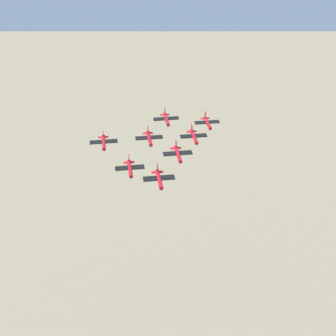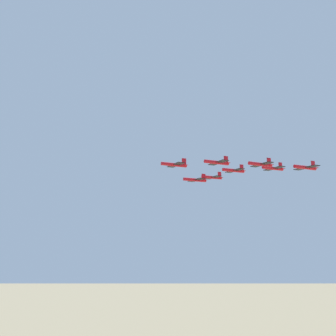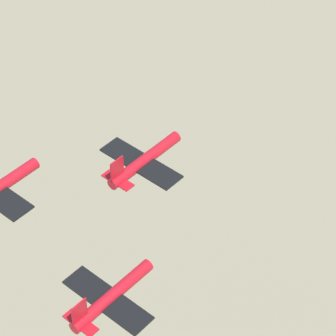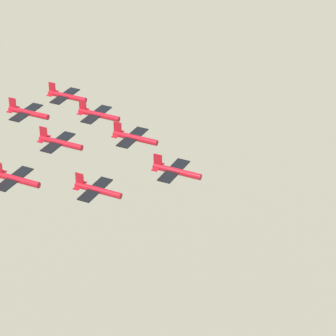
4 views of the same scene
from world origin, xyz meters
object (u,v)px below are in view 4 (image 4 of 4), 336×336
Objects in this scene: jet_5 at (15,179)px; jet_6 at (66,96)px; jet_3 at (97,114)px; jet_2 at (96,190)px; jet_1 at (134,137)px; jet_4 at (59,142)px; jet_0 at (175,171)px; jet_7 at (27,112)px.

jet_5 reaches higher than jet_6.
jet_2 is at bearing 29.54° from jet_3.
jet_1 is 1.00× the size of jet_3.
jet_3 is (9.17, -14.31, -1.06)m from jet_1.
jet_5 is (7.79, 15.37, -0.45)m from jet_4.
jet_7 is at bearing -101.09° from jet_0.
jet_5 is 1.00× the size of jet_7.
jet_0 is at bearing 59.53° from jet_6.
jet_4 is at bearing -59.53° from jet_1.
jet_4 is 17.01m from jet_7.
jet_2 is (16.96, 1.06, -3.88)m from jet_0.
jet_0 is 1.00× the size of jet_7.
jet_4 reaches higher than jet_0.
jet_0 is at bearing 78.91° from jet_7.
jet_0 is 44.78m from jet_7.
jet_6 is at bearing -120.47° from jet_3.
jet_1 reaches higher than jet_4.
jet_7 is (16.96, 1.06, 1.22)m from jet_3.
jet_5 is (24.75, 16.43, -0.98)m from jet_1.
jet_6 is (27.50, -42.93, -1.99)m from jet_0.
jet_3 is 1.00× the size of jet_7.
jet_3 is 17.24m from jet_4.
jet_0 is at bearing 90.00° from jet_4.
jet_1 reaches higher than jet_0.
jet_3 is (18.33, -28.62, -0.44)m from jet_0.
jet_0 reaches higher than jet_6.
jet_0 is 51.02m from jet_6.
jet_4 is at bearing -90.00° from jet_0.
jet_6 is 1.00× the size of jet_7.
jet_2 is 29.91m from jet_3.
jet_3 is at bearing 59.53° from jet_6.
jet_6 is at bearing -150.46° from jet_4.
jet_1 is 17.03m from jet_3.
jet_1 is at bearing 90.00° from jet_7.
jet_6 is at bearing -120.47° from jet_1.
jet_6 is (10.54, -43.99, 1.90)m from jet_2.
jet_6 reaches higher than jet_2.
jet_5 is at bearing 18.78° from jet_6.
jet_0 is 1.00× the size of jet_3.
jet_6 is (1.37, -29.68, -2.08)m from jet_4.
jet_7 is (26.13, -13.25, 0.16)m from jet_1.
jet_0 is 29.29m from jet_4.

